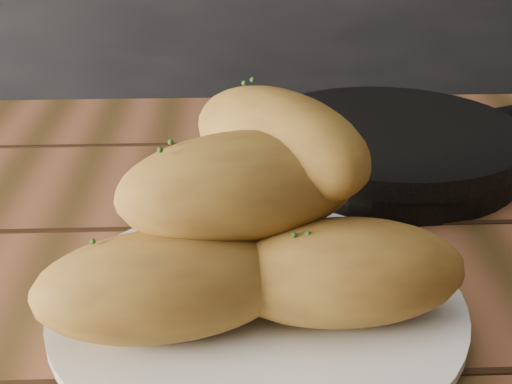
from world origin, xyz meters
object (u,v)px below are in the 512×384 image
(plate, at_px, (257,307))
(skillet, at_px, (390,146))
(table, at_px, (455,384))
(bread_rolls, at_px, (255,220))

(plate, height_order, skillet, skillet)
(skillet, bearing_deg, table, -86.47)
(table, bearing_deg, skillet, 93.53)
(table, relative_size, skillet, 3.70)
(table, xyz_separation_m, bread_rolls, (-0.17, -0.03, 0.17))
(table, relative_size, plate, 5.05)
(plate, height_order, bread_rolls, bread_rolls)
(table, distance_m, skillet, 0.26)
(plate, distance_m, bread_rolls, 0.07)
(table, bearing_deg, bread_rolls, -168.77)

